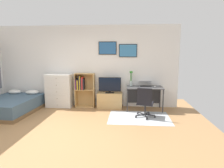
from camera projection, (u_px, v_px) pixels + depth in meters
name	position (u px, v px, depth m)	size (l,w,h in m)	color
ground_plane	(64.00, 134.00, 4.33)	(7.20, 7.20, 0.00)	#A87A4C
wall_back_with_posters	(86.00, 66.00, 6.51)	(6.12, 0.09, 2.70)	white
area_rug	(139.00, 118.00, 5.40)	(1.70, 1.20, 0.01)	#B2B7BC
bed	(11.00, 105.00, 5.87)	(1.49, 1.95, 0.57)	brown
dresser	(59.00, 91.00, 6.44)	(0.85, 0.46, 1.11)	white
bookshelf	(83.00, 87.00, 6.42)	(0.64, 0.30, 1.13)	tan
tv_stand	(110.00, 100.00, 6.36)	(0.81, 0.41, 0.51)	tan
television	(110.00, 85.00, 6.26)	(0.73, 0.16, 0.51)	black
desk	(144.00, 90.00, 6.17)	(1.13, 0.63, 0.74)	#4C4C4F
office_chair	(145.00, 102.00, 5.33)	(0.58, 0.57, 0.86)	#232326
laptop	(145.00, 84.00, 6.16)	(0.41, 0.44, 0.17)	#B7B7BC
computer_mouse	(155.00, 87.00, 6.03)	(0.06, 0.10, 0.03)	silver
bamboo_vase	(131.00, 78.00, 6.26)	(0.11, 0.11, 0.48)	silver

